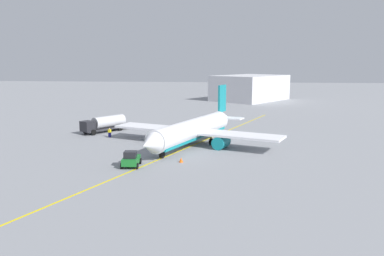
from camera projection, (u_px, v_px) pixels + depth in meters
ground_plane at (192, 146)px, 66.07m from camera, size 400.00×400.00×0.00m
airplane at (193, 130)px, 66.10m from camera, size 29.46×29.72×9.46m
fuel_tanker at (105, 123)px, 78.51m from camera, size 9.95×7.87×3.15m
pushback_tug at (131, 159)px, 52.81m from camera, size 3.74×2.55×2.20m
refueling_worker at (110, 133)px, 73.42m from camera, size 0.54×0.62×1.71m
safety_cone_nose at (181, 160)px, 55.17m from camera, size 0.61×0.61×0.68m
safety_cone_wingtip at (129, 156)px, 57.41m from camera, size 0.58×0.58×0.64m
distant_hangar at (250, 88)px, 141.94m from camera, size 31.66×29.73×8.91m
taxi_line_marking at (192, 146)px, 66.07m from camera, size 79.75×30.79×0.01m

